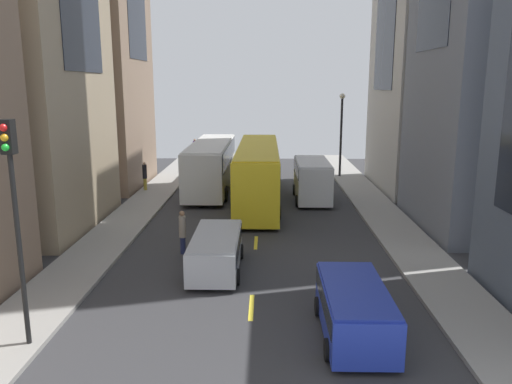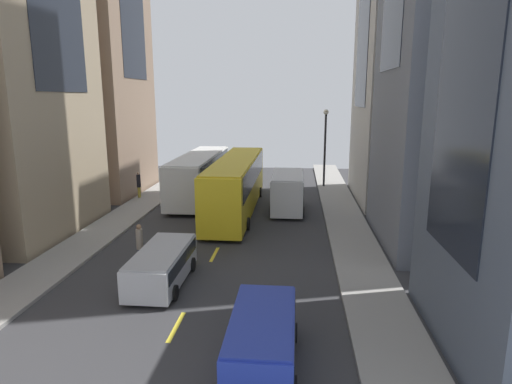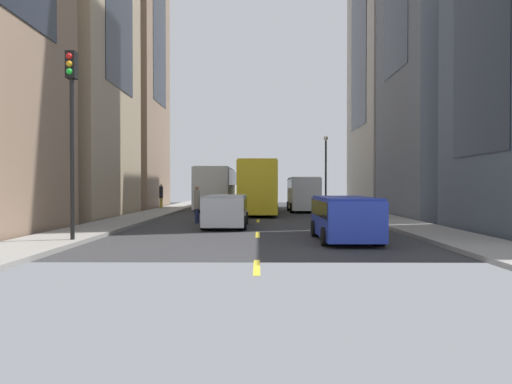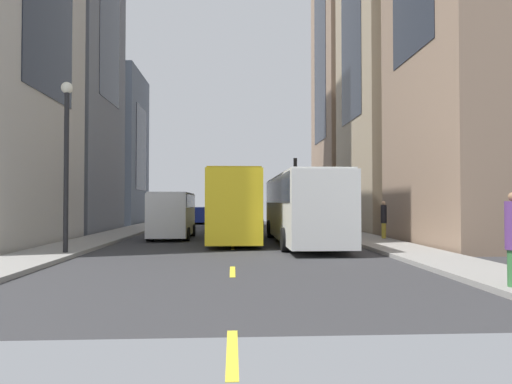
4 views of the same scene
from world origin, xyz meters
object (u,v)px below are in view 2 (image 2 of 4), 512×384
object	(u,v)px
streetcar_yellow	(236,180)
pedestrian_crossing_mid	(198,159)
pedestrian_crossing_near	(140,243)
city_bus_white	(200,172)
car_silver_1	(162,264)
pedestrian_waiting_curb	(139,184)
delivery_van_white	(288,189)
car_blue_0	(262,337)

from	to	relation	value
streetcar_yellow	pedestrian_crossing_mid	xyz separation A→B (m)	(-6.24, 15.90, -0.85)
streetcar_yellow	pedestrian_crossing_near	distance (m)	10.66
city_bus_white	pedestrian_crossing_mid	size ratio (longest dim) A/B	5.62
streetcar_yellow	pedestrian_crossing_near	world-z (taller)	streetcar_yellow
car_silver_1	pedestrian_waiting_curb	distance (m)	16.16
delivery_van_white	pedestrian_waiting_curb	distance (m)	11.55
delivery_van_white	streetcar_yellow	bearing A→B (deg)	-174.78
car_silver_1	pedestrian_crossing_mid	size ratio (longest dim) A/B	2.22
city_bus_white	pedestrian_crossing_mid	bearing A→B (deg)	103.37
pedestrian_waiting_curb	car_blue_0	bearing A→B (deg)	-152.84
car_silver_1	pedestrian_crossing_near	world-z (taller)	pedestrian_crossing_near
delivery_van_white	car_silver_1	xyz separation A→B (m)	(-4.91, -12.45, -0.62)
car_blue_0	pedestrian_crossing_mid	xyz separation A→B (m)	(-9.38, 33.31, 0.35)
streetcar_yellow	pedestrian_crossing_near	xyz separation A→B (m)	(-3.12, -10.14, -1.08)
delivery_van_white	pedestrian_crossing_near	bearing A→B (deg)	-122.17
car_silver_1	streetcar_yellow	bearing A→B (deg)	83.18
pedestrian_crossing_mid	pedestrian_waiting_curb	bearing A→B (deg)	-112.54
city_bus_white	pedestrian_waiting_curb	world-z (taller)	city_bus_white
car_blue_0	pedestrian_crossing_near	distance (m)	9.61
car_blue_0	pedestrian_waiting_curb	xyz separation A→B (m)	(-10.99, 20.12, 0.27)
streetcar_yellow	car_silver_1	world-z (taller)	streetcar_yellow
streetcar_yellow	delivery_van_white	distance (m)	3.52
pedestrian_waiting_curb	streetcar_yellow	bearing A→B (deg)	-110.50
delivery_van_white	car_blue_0	world-z (taller)	delivery_van_white
city_bus_white	car_blue_0	size ratio (longest dim) A/B	2.73
pedestrian_crossing_mid	pedestrian_crossing_near	distance (m)	26.22
delivery_van_white	car_silver_1	distance (m)	13.40
car_silver_1	pedestrian_waiting_curb	world-z (taller)	pedestrian_waiting_curb
car_blue_0	car_silver_1	world-z (taller)	car_blue_0
streetcar_yellow	car_blue_0	xyz separation A→B (m)	(3.15, -17.42, -1.20)
streetcar_yellow	delivery_van_white	world-z (taller)	streetcar_yellow
car_silver_1	pedestrian_crossing_near	distance (m)	2.61
city_bus_white	pedestrian_crossing_mid	xyz separation A→B (m)	(-2.90, 12.21, -0.73)
city_bus_white	pedestrian_crossing_mid	world-z (taller)	city_bus_white
city_bus_white	streetcar_yellow	distance (m)	4.98
streetcar_yellow	pedestrian_waiting_curb	size ratio (longest dim) A/B	7.15
streetcar_yellow	pedestrian_waiting_curb	distance (m)	8.35
pedestrian_crossing_near	pedestrian_waiting_curb	xyz separation A→B (m)	(-4.72, 12.84, 0.15)
pedestrian_crossing_near	pedestrian_waiting_curb	world-z (taller)	pedestrian_waiting_curb
pedestrian_crossing_near	pedestrian_waiting_curb	bearing A→B (deg)	130.03
city_bus_white	delivery_van_white	xyz separation A→B (m)	(6.79, -3.38, -0.50)
car_blue_0	pedestrian_waiting_curb	bearing A→B (deg)	118.64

